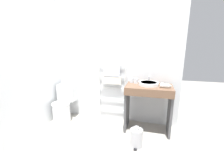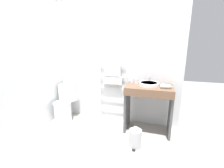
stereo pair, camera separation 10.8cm
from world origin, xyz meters
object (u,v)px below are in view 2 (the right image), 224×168
at_px(cup_near_wall, 132,80).
at_px(trash_bin, 135,138).
at_px(sink_basin, 149,84).
at_px(cup_near_edge, 136,81).
at_px(towel_radiator, 113,80).
at_px(toilet, 65,106).
at_px(hair_dryer, 166,86).

xyz_separation_m(cup_near_wall, trash_bin, (0.20, -0.71, -0.78)).
bearing_deg(sink_basin, trash_bin, -102.89).
height_order(cup_near_edge, trash_bin, cup_near_edge).
distance_m(towel_radiator, trash_bin, 1.25).
bearing_deg(toilet, towel_radiator, 17.29).
bearing_deg(sink_basin, toilet, -176.90).
bearing_deg(cup_near_wall, towel_radiator, 168.64).
height_order(toilet, towel_radiator, towel_radiator).
bearing_deg(cup_near_edge, trash_bin, -80.66).
bearing_deg(hair_dryer, trash_bin, -130.79).
bearing_deg(sink_basin, cup_near_wall, 158.16).
bearing_deg(sink_basin, cup_near_edge, 159.97).
bearing_deg(towel_radiator, cup_near_wall, -11.36).
bearing_deg(cup_near_wall, cup_near_edge, -26.46).
distance_m(toilet, trash_bin, 1.70).
bearing_deg(toilet, hair_dryer, 0.02).
distance_m(hair_dryer, trash_bin, 1.00).
xyz_separation_m(cup_near_edge, trash_bin, (0.11, -0.66, -0.78)).
bearing_deg(trash_bin, toilet, 163.58).
distance_m(sink_basin, cup_near_edge, 0.26).
relative_size(hair_dryer, trash_bin, 0.56).
relative_size(cup_near_edge, hair_dryer, 0.50).
bearing_deg(sink_basin, towel_radiator, 163.91).
xyz_separation_m(sink_basin, hair_dryer, (0.28, -0.09, 0.00)).
distance_m(toilet, hair_dryer, 2.13).
bearing_deg(cup_near_wall, sink_basin, -21.84).
height_order(towel_radiator, trash_bin, towel_radiator).
height_order(towel_radiator, hair_dryer, towel_radiator).
xyz_separation_m(cup_near_edge, hair_dryer, (0.52, -0.18, -0.01)).
bearing_deg(hair_dryer, sink_basin, 161.50).
distance_m(towel_radiator, sink_basin, 0.78).
height_order(toilet, cup_near_wall, cup_near_wall).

